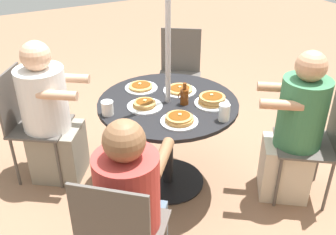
# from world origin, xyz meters

# --- Properties ---
(ground_plane) EXTENTS (12.00, 12.00, 0.00)m
(ground_plane) POSITION_xyz_m (0.00, 0.00, 0.00)
(ground_plane) COLOR #8C664C
(patio_table) EXTENTS (1.05, 1.05, 0.75)m
(patio_table) POSITION_xyz_m (0.00, 0.00, 0.59)
(patio_table) COLOR black
(patio_table) RESTS_ON ground
(umbrella_pole) EXTENTS (0.04, 0.04, 2.12)m
(umbrella_pole) POSITION_xyz_m (0.00, 0.00, 1.06)
(umbrella_pole) COLOR #ADADB2
(umbrella_pole) RESTS_ON ground
(patio_chair_north) EXTENTS (0.59, 0.59, 0.93)m
(patio_chair_north) POSITION_xyz_m (-0.62, -0.93, 0.53)
(patio_chair_north) COLOR #514C47
(patio_chair_north) RESTS_ON ground
(patio_chair_east) EXTENTS (0.59, 0.59, 0.93)m
(patio_chair_east) POSITION_xyz_m (0.92, -0.63, 0.53)
(patio_chair_east) COLOR #514C47
(patio_chair_east) RESTS_ON ground
(diner_east) EXTENTS (0.59, 0.56, 1.18)m
(diner_east) POSITION_xyz_m (0.78, -0.53, 0.53)
(diner_east) COLOR gray
(diner_east) RESTS_ON ground
(patio_chair_south) EXTENTS (0.60, 0.60, 0.93)m
(patio_chair_south) POSITION_xyz_m (0.73, 0.85, 0.53)
(patio_chair_south) COLOR #514C47
(patio_chair_south) RESTS_ON ground
(diner_south) EXTENTS (0.59, 0.61, 1.13)m
(diner_south) POSITION_xyz_m (0.61, 0.71, 0.52)
(diner_south) COLOR slate
(diner_south) RESTS_ON ground
(patio_chair_west) EXTENTS (0.59, 0.59, 0.93)m
(patio_chair_west) POSITION_xyz_m (-0.91, 0.65, 0.53)
(patio_chair_west) COLOR #514C47
(patio_chair_west) RESTS_ON ground
(diner_west) EXTENTS (0.56, 0.53, 1.19)m
(diner_west) POSITION_xyz_m (-0.77, 0.54, 0.55)
(diner_west) COLOR beige
(diner_west) RESTS_ON ground
(pancake_plate_a) EXTENTS (0.26, 0.26, 0.04)m
(pancake_plate_a) POSITION_xyz_m (-0.16, -0.11, 0.76)
(pancake_plate_a) COLOR white
(pancake_plate_a) RESTS_ON patio_table
(pancake_plate_b) EXTENTS (0.26, 0.26, 0.04)m
(pancake_plate_b) POSITION_xyz_m (0.09, -0.30, 0.76)
(pancake_plate_b) COLOR white
(pancake_plate_b) RESTS_ON patio_table
(pancake_plate_c) EXTENTS (0.26, 0.26, 0.06)m
(pancake_plate_c) POSITION_xyz_m (0.19, -0.01, 0.77)
(pancake_plate_c) COLOR white
(pancake_plate_c) RESTS_ON patio_table
(pancake_plate_d) EXTENTS (0.26, 0.26, 0.06)m
(pancake_plate_d) POSITION_xyz_m (0.07, 0.30, 0.77)
(pancake_plate_d) COLOR white
(pancake_plate_d) RESTS_ON patio_table
(pancake_plate_e) EXTENTS (0.26, 0.26, 0.08)m
(pancake_plate_e) POSITION_xyz_m (-0.27, 0.18, 0.78)
(pancake_plate_e) COLOR white
(pancake_plate_e) RESTS_ON patio_table
(syrup_bottle) EXTENTS (0.09, 0.06, 0.17)m
(syrup_bottle) POSITION_xyz_m (-0.09, 0.09, 0.81)
(syrup_bottle) COLOR #602D0F
(syrup_bottle) RESTS_ON patio_table
(coffee_cup) EXTENTS (0.09, 0.09, 0.10)m
(coffee_cup) POSITION_xyz_m (0.46, -0.02, 0.80)
(coffee_cup) COLOR white
(coffee_cup) RESTS_ON patio_table
(drinking_glass_a) EXTENTS (0.08, 0.08, 0.12)m
(drinking_glass_a) POSITION_xyz_m (-0.21, 0.41, 0.81)
(drinking_glass_a) COLOR silver
(drinking_glass_a) RESTS_ON patio_table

